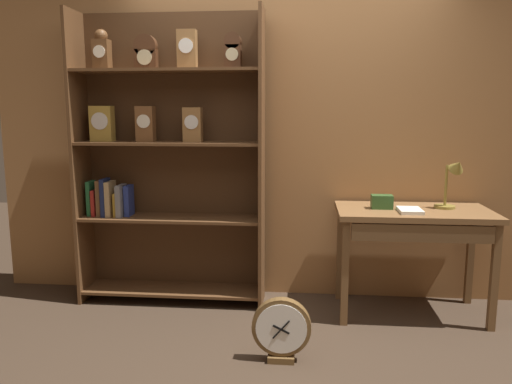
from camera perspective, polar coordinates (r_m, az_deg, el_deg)
The scene contains 8 objects.
ground_plane at distance 3.13m, azimuth 2.09°, elevation -19.80°, with size 10.00×10.00×0.00m, color #3D2D21.
back_wood_panel at distance 4.06m, azimuth 3.31°, elevation 6.19°, with size 4.80×0.05×2.60m, color #9E6B3D.
bookshelf at distance 3.97m, azimuth -10.38°, elevation 4.12°, with size 1.46×0.34×2.27m.
workbench at distance 3.84m, azimuth 17.60°, elevation -3.56°, with size 1.12×0.61×0.80m.
desk_lamp at distance 3.91m, azimuth 21.58°, elevation 1.30°, with size 0.20×0.20×0.39m.
toolbox_small at distance 3.80m, azimuth 14.19°, elevation -1.09°, with size 0.15×0.10×0.10m, color #2D5123.
open_repair_manual at distance 3.72m, azimuth 17.19°, elevation -2.03°, with size 0.16×0.22×0.03m, color silver.
round_clock_large at distance 3.15m, azimuth 2.92°, elevation -15.41°, with size 0.36×0.11×0.40m.
Camera 1 is at (0.15, -2.73, 1.52)m, focal length 34.99 mm.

